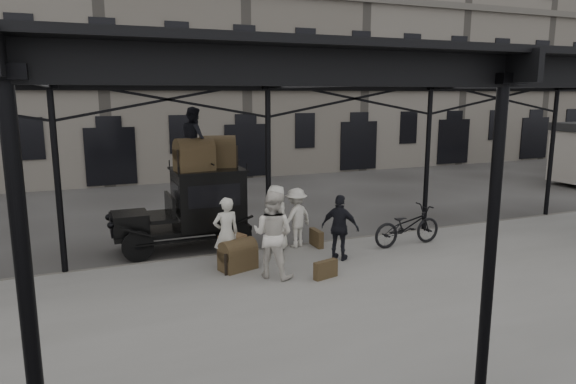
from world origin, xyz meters
The scene contains 18 objects.
ground centered at (0.00, 0.00, 0.00)m, with size 120.00×120.00×0.00m, color #383533.
platform centered at (0.00, -2.00, 0.07)m, with size 28.00×8.00×0.15m, color slate.
canopy centered at (0.00, -1.72, 4.60)m, with size 22.50×9.00×4.74m.
building_frontage centered at (0.00, 18.00, 7.00)m, with size 64.00×8.00×14.00m, color slate.
taxi centered at (-1.62, 3.27, 1.20)m, with size 3.65×1.55×2.18m.
porter_left centered at (-1.49, 0.79, 1.00)m, with size 0.62×0.41×1.71m, color beige.
porter_midleft centered at (-0.67, -0.10, 1.13)m, with size 0.95×0.74×1.96m, color silver.
porter_centre centered at (0.10, 1.71, 1.01)m, with size 0.84×0.55×1.73m, color silver.
porter_official centered at (1.27, 0.39, 0.96)m, with size 0.95×0.40×1.63m, color black.
porter_right centered at (0.70, 1.80, 0.95)m, with size 1.03×0.59×1.59m, color beige.
bicycle centered at (3.53, 0.79, 0.69)m, with size 0.72×2.06×1.08m, color black.
porter_roof centered at (-1.66, 3.17, 3.02)m, with size 0.81×0.63×1.67m, color black.
steamer_trunk_roof_near centered at (-1.71, 3.02, 2.54)m, with size 0.98×0.60×0.72m, color #4A3A22, non-canonical shape.
steamer_trunk_roof_far centered at (-0.96, 3.47, 2.54)m, with size 0.99×0.60×0.72m, color #4A3A22, non-canonical shape.
steamer_trunk_platform centered at (-1.26, 0.65, 0.45)m, with size 0.82×0.50×0.60m, color #4A3A22, non-canonical shape.
wicker_hamper centered at (-1.06, 1.80, 0.40)m, with size 0.60×0.45×0.50m, color brown.
suitcase_upright centered at (1.22, 1.63, 0.38)m, with size 0.15×0.60×0.45m, color #4A3A22.
suitcase_flat centered at (0.37, -0.65, 0.35)m, with size 0.60×0.15×0.40m, color #4A3A22.
Camera 1 is at (-4.50, -10.36, 4.19)m, focal length 32.00 mm.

